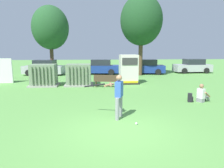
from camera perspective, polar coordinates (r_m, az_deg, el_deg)
The scene contains 15 objects.
ground_plane at distance 6.95m, azimuth 2.02°, elevation -13.13°, with size 96.00×96.00×0.00m, color #5B9947.
transformer_west at distance 15.87m, azimuth -18.78°, elevation 2.32°, with size 2.10×1.70×1.62m.
transformer_mid_west at distance 15.45m, azimuth -9.40°, elevation 2.53°, with size 2.10×1.70×1.62m.
generator_enclosure at distance 16.15m, azimuth 4.71°, elevation 4.18°, with size 1.60×1.40×2.30m.
park_bench at distance 14.47m, azimuth -1.64°, elevation 1.15°, with size 1.84×0.74×0.92m.
batter at distance 7.90m, azimuth 1.60°, elevation -2.88°, with size 1.57×0.89×1.74m.
sports_ball at distance 7.48m, azimuth 6.92°, elevation -11.13°, with size 0.09×0.09×0.09m, color white.
seated_spectator at distance 11.48m, azimuth 24.26°, elevation -2.80°, with size 0.79×0.66×0.96m.
backpack at distance 11.29m, azimuth 21.32°, elevation -3.65°, with size 0.34×0.37×0.44m.
tree_left at distance 22.27m, azimuth -17.11°, elevation 15.00°, with size 3.73×3.73×7.13m.
tree_center_left at distance 21.62m, azimuth 8.34°, elevation 17.43°, with size 4.29×4.29×8.19m.
parked_car_leftmost at distance 22.72m, azimuth -18.76°, elevation 4.34°, with size 4.38×2.32×1.62m.
parked_car_left_of_center at distance 22.37m, azimuth -3.40°, elevation 4.76°, with size 4.37×2.28×1.62m.
parked_car_right_of_center at distance 22.77m, azimuth 9.49°, elevation 4.74°, with size 4.37×2.30×1.62m.
parked_car_rightmost at distance 25.45m, azimuth 21.91°, elevation 4.68°, with size 4.21×1.93×1.62m.
Camera 1 is at (-0.78, -6.36, 2.71)m, focal length 32.15 mm.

